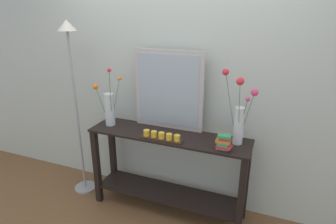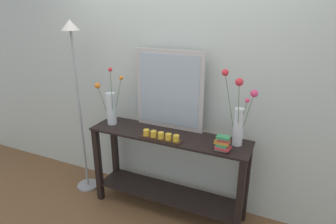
# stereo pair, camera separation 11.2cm
# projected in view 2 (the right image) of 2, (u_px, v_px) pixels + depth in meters

# --- Properties ---
(ground_plane) EXTENTS (7.00, 6.00, 0.02)m
(ground_plane) POSITION_uv_depth(u_px,v_px,m) (168.00, 209.00, 2.94)
(ground_plane) COLOR brown
(wall_back) EXTENTS (6.40, 0.08, 2.70)m
(wall_back) POSITION_uv_depth(u_px,v_px,m) (181.00, 74.00, 2.74)
(wall_back) COLOR beige
(wall_back) RESTS_ON ground
(console_table) EXTENTS (1.53, 0.38, 0.84)m
(console_table) POSITION_uv_depth(u_px,v_px,m) (168.00, 166.00, 2.76)
(console_table) COLOR black
(console_table) RESTS_ON ground
(mirror_leaning) EXTENTS (0.68, 0.03, 0.76)m
(mirror_leaning) POSITION_uv_depth(u_px,v_px,m) (169.00, 90.00, 2.68)
(mirror_leaning) COLOR #B7B2AD
(mirror_leaning) RESTS_ON console_table
(tall_vase_left) EXTENTS (0.24, 0.23, 0.60)m
(tall_vase_left) POSITION_uv_depth(u_px,v_px,m) (111.00, 106.00, 2.83)
(tall_vase_left) COLOR silver
(tall_vase_left) RESTS_ON console_table
(vase_right) EXTENTS (0.30, 0.18, 0.66)m
(vase_right) POSITION_uv_depth(u_px,v_px,m) (239.00, 118.00, 2.36)
(vase_right) COLOR silver
(vase_right) RESTS_ON console_table
(candle_tray) EXTENTS (0.39, 0.09, 0.07)m
(candle_tray) POSITION_uv_depth(u_px,v_px,m) (161.00, 136.00, 2.54)
(candle_tray) COLOR #382316
(candle_tray) RESTS_ON console_table
(book_stack) EXTENTS (0.14, 0.10, 0.13)m
(book_stack) POSITION_uv_depth(u_px,v_px,m) (223.00, 143.00, 2.33)
(book_stack) COLOR #B2A893
(book_stack) RESTS_ON console_table
(floor_lamp) EXTENTS (0.24, 0.24, 1.85)m
(floor_lamp) POSITION_uv_depth(u_px,v_px,m) (76.00, 81.00, 2.88)
(floor_lamp) COLOR #9E9EA3
(floor_lamp) RESTS_ON ground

